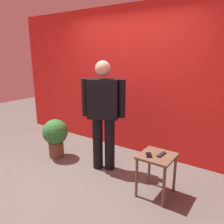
# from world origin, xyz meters

# --- Properties ---
(ground_plane) EXTENTS (12.00, 12.00, 0.00)m
(ground_plane) POSITION_xyz_m (0.00, 0.00, 0.00)
(ground_plane) COLOR #59544F
(back_wall_red) EXTENTS (5.53, 0.12, 2.61)m
(back_wall_red) POSITION_xyz_m (0.00, 1.50, 1.31)
(back_wall_red) COLOR red
(back_wall_red) RESTS_ON ground_plane
(standing_person) EXTENTS (0.65, 0.40, 1.70)m
(standing_person) POSITION_xyz_m (0.10, 0.56, 0.95)
(standing_person) COLOR black
(standing_person) RESTS_ON ground_plane
(side_table) EXTENTS (0.42, 0.42, 0.56)m
(side_table) POSITION_xyz_m (1.07, 0.38, 0.45)
(side_table) COLOR brown
(side_table) RESTS_ON ground_plane
(cell_phone) EXTENTS (0.14, 0.16, 0.01)m
(cell_phone) POSITION_xyz_m (0.99, 0.31, 0.56)
(cell_phone) COLOR black
(cell_phone) RESTS_ON side_table
(tv_remote) EXTENTS (0.06, 0.17, 0.02)m
(tv_remote) POSITION_xyz_m (1.12, 0.41, 0.57)
(tv_remote) COLOR black
(tv_remote) RESTS_ON side_table
(potted_plant) EXTENTS (0.44, 0.44, 0.69)m
(potted_plant) POSITION_xyz_m (-0.84, 0.40, 0.41)
(potted_plant) COLOR brown
(potted_plant) RESTS_ON ground_plane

